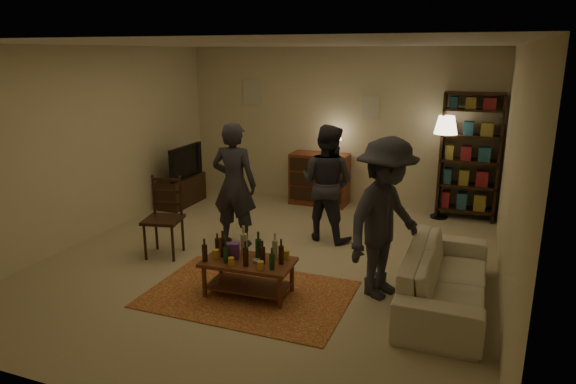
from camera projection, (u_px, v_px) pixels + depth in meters
The scene contains 13 objects.
floor at pixel (270, 261), 6.63m from camera, with size 6.00×6.00×0.00m, color #C6B793.
room_shell at pixel (301, 99), 9.06m from camera, with size 6.00×6.00×6.00m.
rug at pixel (249, 294), 5.71m from camera, with size 2.20×1.50×0.01m, color maroon.
coffee_table at pixel (248, 263), 5.62m from camera, with size 1.02×0.59×0.75m.
dining_chair at pixel (165, 213), 6.74m from camera, with size 0.55×0.55×1.07m.
tv_stand at pixel (182, 183), 9.00m from camera, with size 0.40×1.00×1.06m.
dresser at pixel (320, 178), 9.01m from camera, with size 1.00×0.50×1.36m.
bookshelf at pixel (469, 155), 8.08m from camera, with size 0.90×0.34×2.02m.
floor_lamp at pixel (446, 132), 8.00m from camera, with size 0.36×0.36×1.65m.
sofa at pixel (446, 278), 5.43m from camera, with size 2.08×0.81×0.61m, color beige.
person_left at pixel (234, 185), 6.99m from camera, with size 0.63×0.41×1.72m, color #25252C.
person_right at pixel (327, 183), 7.22m from camera, with size 0.80×0.63×1.65m, color #292931.
person_by_sofa at pixel (385, 219), 5.49m from camera, with size 1.14×0.66×1.77m, color #2A2B33.
Camera 1 is at (2.44, -5.66, 2.61)m, focal length 32.00 mm.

